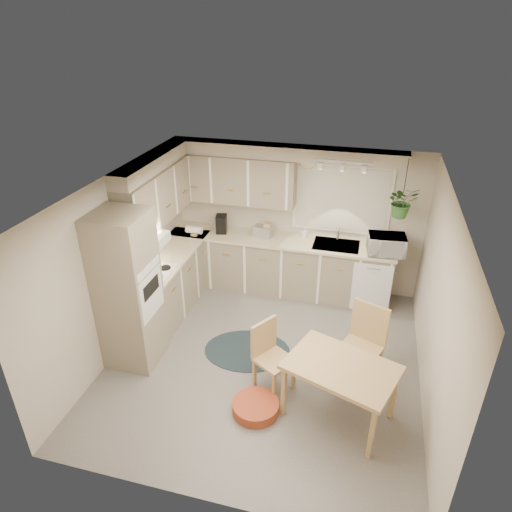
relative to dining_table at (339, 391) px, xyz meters
The scene contains 35 objects.
floor 1.31m from the dining_table, 145.20° to the left, with size 4.20×4.20×0.00m, color slate.
ceiling 2.39m from the dining_table, 145.20° to the left, with size 4.20×4.20×0.00m, color white.
wall_back 3.12m from the dining_table, 110.16° to the left, with size 4.00×0.04×2.40m, color #BAAF9A.
wall_front 1.92m from the dining_table, 126.86° to the right, with size 4.00×0.04×2.40m, color #BAAF9A.
wall_left 3.23m from the dining_table, 166.67° to the left, with size 0.04×4.20×2.40m, color #BAAF9A.
wall_right 1.46m from the dining_table, 36.70° to the left, with size 0.04×4.20×2.40m, color #BAAF9A.
base_cab_left 3.17m from the dining_table, 149.76° to the left, with size 0.60×1.85×0.90m, color gray.
base_cab_back 2.81m from the dining_table, 116.11° to the left, with size 3.60×0.60×0.90m, color gray.
counter_left 3.21m from the dining_table, 149.67° to the left, with size 0.64×1.89×0.04m, color beige.
counter_back 2.85m from the dining_table, 116.20° to the left, with size 3.64×0.64×0.04m, color beige.
oven_stack 2.82m from the dining_table, behind, with size 0.65×0.65×2.10m, color gray.
wall_oven_face 2.51m from the dining_table, behind, with size 0.02×0.56×0.58m, color silver.
upper_cab_left 3.64m from the dining_table, 148.99° to the left, with size 0.35×2.00×0.75m, color gray.
upper_cab_back 3.64m from the dining_table, 127.58° to the left, with size 2.00×0.35×0.75m, color gray.
soffit_left 3.87m from the dining_table, 149.21° to the left, with size 0.30×2.00×0.20m, color #BAAF9A.
soffit_back 3.52m from the dining_table, 114.83° to the left, with size 3.60×0.30×0.20m, color #BAAF9A.
cooktop 2.96m from the dining_table, 159.42° to the left, with size 0.52×0.58×0.02m, color silver.
range_hood 3.10m from the dining_table, 159.56° to the left, with size 0.40×0.60×0.14m, color silver.
window_blinds 3.07m from the dining_table, 96.85° to the left, with size 1.40×0.02×1.00m, color silver.
window_frame 3.08m from the dining_table, 96.82° to the left, with size 1.50×0.02×1.10m, color silver.
sink 2.60m from the dining_table, 97.57° to the left, with size 0.70×0.48×0.10m, color #95979C.
dishwasher_front 2.23m from the dining_table, 83.16° to the left, with size 0.58×0.01×0.83m, color silver.
track_light_bar 3.02m from the dining_table, 98.40° to the left, with size 0.80×0.04×0.04m, color silver.
wall_clock 3.44m from the dining_table, 107.60° to the left, with size 0.30×0.30×0.03m, color gold.
dining_table is the anchor object (origin of this frame).
chair_left 0.85m from the dining_table, 161.79° to the left, with size 0.42×0.42×0.89m, color tan.
chair_back 0.67m from the dining_table, 74.05° to the left, with size 0.49×0.49×1.04m, color tan.
braided_rug 1.59m from the dining_table, 147.44° to the left, with size 1.19×0.89×0.01m, color black.
pet_bed 0.98m from the dining_table, 168.84° to the right, with size 0.55×0.55×0.13m, color #A33920.
microwave 2.57m from the dining_table, 80.55° to the left, with size 0.54×0.30×0.37m, color silver.
soap_bottle 2.87m from the dining_table, 107.79° to the left, with size 0.08×0.17×0.08m, color silver.
hanging_plant 2.83m from the dining_table, 77.67° to the left, with size 0.41×0.46×0.36m, color #306026.
coffee_maker 3.42m from the dining_table, 131.19° to the left, with size 0.17×0.20×0.30m, color black.
toaster 3.03m from the dining_table, 120.75° to the left, with size 0.29×0.17×0.18m, color #95979C.
knife_block 3.03m from the dining_table, 119.36° to the left, with size 0.11×0.11×0.23m, color tan.
Camera 1 is at (1.10, -4.64, 4.11)m, focal length 32.00 mm.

